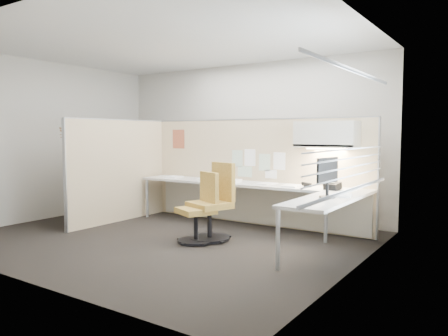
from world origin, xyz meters
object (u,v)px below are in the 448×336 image
Objects in this scene: chair_left at (200,210)px; phone at (332,186)px; monitor at (327,175)px; desk at (259,193)px; chair_right at (214,204)px.

chair_left is 1.89m from phone.
desk is at bearing 70.16° from monitor.
desk is 1.61m from monitor.
desk is 16.86× the size of phone.
monitor is at bearing -64.36° from phone.
phone is (-0.22, 0.79, -0.23)m from monitor.
monitor is (1.37, -0.74, 0.41)m from desk.
desk is 1.16m from phone.
phone is at bearing 50.37° from chair_right.
chair_left is 4.08× the size of phone.
monitor is at bearing 21.72° from chair_right.
monitor is at bearing -28.49° from desk.
monitor is at bearing 34.09° from chair_left.
chair_left is at bearing -134.06° from phone.
chair_right is (0.08, 0.23, 0.06)m from chair_left.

